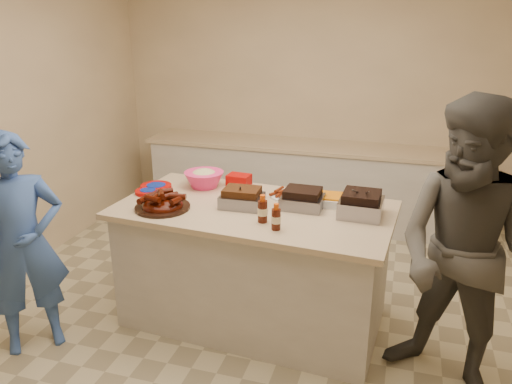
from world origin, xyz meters
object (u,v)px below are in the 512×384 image
(roasting_pan, at_px, (360,215))
(coleslaw_bowl, at_px, (204,187))
(rib_platter, at_px, (163,209))
(guest_blue, at_px, (39,342))
(bbq_bottle_a, at_px, (263,222))
(island, at_px, (254,318))
(mustard_bottle, at_px, (248,202))
(bbq_bottle_b, at_px, (276,229))
(plastic_cup, at_px, (196,180))

(roasting_pan, relative_size, coleslaw_bowl, 0.92)
(rib_platter, height_order, guest_blue, rib_platter)
(bbq_bottle_a, bearing_deg, guest_blue, -162.00)
(island, height_order, bbq_bottle_a, bbq_bottle_a)
(island, height_order, roasting_pan, roasting_pan)
(coleslaw_bowl, height_order, bbq_bottle_a, coleslaw_bowl)
(rib_platter, height_order, roasting_pan, rib_platter)
(coleslaw_bowl, relative_size, guest_blue, 0.20)
(island, bearing_deg, mustard_bottle, 135.38)
(roasting_pan, distance_m, guest_blue, 2.49)
(roasting_pan, xyz_separation_m, bbq_bottle_b, (-0.50, -0.40, 0.00))
(coleslaw_bowl, xyz_separation_m, guest_blue, (-0.89, -1.06, -0.94))
(roasting_pan, bearing_deg, mustard_bottle, -179.11)
(bbq_bottle_b, xyz_separation_m, mustard_bottle, (-0.32, 0.42, 0.00))
(coleslaw_bowl, height_order, plastic_cup, coleslaw_bowl)
(coleslaw_bowl, bearing_deg, bbq_bottle_b, -40.40)
(rib_platter, xyz_separation_m, mustard_bottle, (0.55, 0.29, 0.00))
(bbq_bottle_b, height_order, plastic_cup, bbq_bottle_b)
(island, relative_size, mustard_bottle, 17.60)
(bbq_bottle_b, distance_m, guest_blue, 1.95)
(bbq_bottle_a, bearing_deg, plastic_cup, 138.00)
(rib_platter, xyz_separation_m, guest_blue, (-0.79, -0.53, -0.94))
(bbq_bottle_b, bearing_deg, coleslaw_bowl, 139.60)
(coleslaw_bowl, xyz_separation_m, mustard_bottle, (0.45, -0.24, 0.00))
(coleslaw_bowl, distance_m, bbq_bottle_a, 0.86)
(rib_platter, relative_size, plastic_cup, 4.17)
(roasting_pan, relative_size, bbq_bottle_b, 1.64)
(plastic_cup, bearing_deg, coleslaw_bowl, -47.71)
(mustard_bottle, xyz_separation_m, guest_blue, (-1.34, -0.83, -0.94))
(bbq_bottle_a, relative_size, mustard_bottle, 1.71)
(island, xyz_separation_m, mustard_bottle, (-0.07, 0.08, 0.94))
(mustard_bottle, relative_size, guest_blue, 0.07)
(rib_platter, bearing_deg, plastic_cup, 92.43)
(roasting_pan, distance_m, plastic_cup, 1.46)
(coleslaw_bowl, relative_size, plastic_cup, 3.34)
(mustard_bottle, height_order, guest_blue, mustard_bottle)
(rib_platter, xyz_separation_m, roasting_pan, (1.38, 0.28, 0.00))
(rib_platter, xyz_separation_m, coleslaw_bowl, (0.11, 0.53, 0.00))
(rib_platter, relative_size, coleslaw_bowl, 1.25)
(bbq_bottle_b, bearing_deg, roasting_pan, 38.71)
(bbq_bottle_a, bearing_deg, mustard_bottle, 122.26)
(island, height_order, bbq_bottle_b, bbq_bottle_b)
(guest_blue, bearing_deg, coleslaw_bowl, 5.75)
(bbq_bottle_a, bearing_deg, island, 118.85)
(mustard_bottle, distance_m, guest_blue, 1.83)
(roasting_pan, height_order, plastic_cup, roasting_pan)
(plastic_cup, height_order, guest_blue, plastic_cup)
(bbq_bottle_a, distance_m, plastic_cup, 1.06)
(bbq_bottle_b, bearing_deg, rib_platter, 171.95)
(bbq_bottle_a, relative_size, guest_blue, 0.12)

